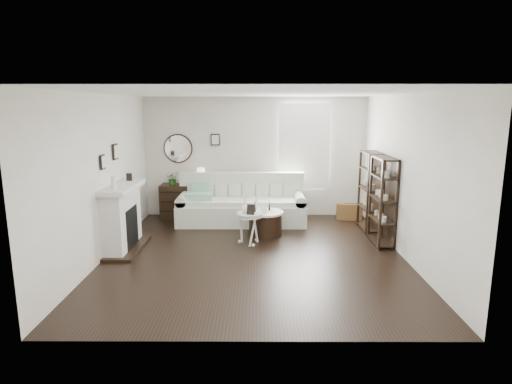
{
  "coord_description": "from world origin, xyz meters",
  "views": [
    {
      "loc": [
        0.06,
        -6.95,
        2.49
      ],
      "look_at": [
        0.03,
        0.8,
        0.93
      ],
      "focal_mm": 30.0,
      "sensor_mm": 36.0,
      "label": 1
    }
  ],
  "objects_px": {
    "drum_table": "(265,223)",
    "pedestal_table": "(250,215)",
    "sofa": "(242,207)",
    "dresser": "(187,201)"
  },
  "relations": [
    {
      "from": "dresser",
      "to": "pedestal_table",
      "type": "xyz_separation_m",
      "value": [
        1.46,
        -1.89,
        0.16
      ]
    },
    {
      "from": "sofa",
      "to": "drum_table",
      "type": "bearing_deg",
      "value": -62.67
    },
    {
      "from": "sofa",
      "to": "pedestal_table",
      "type": "relative_size",
      "value": 4.63
    },
    {
      "from": "pedestal_table",
      "to": "dresser",
      "type": "bearing_deg",
      "value": 127.68
    },
    {
      "from": "sofa",
      "to": "pedestal_table",
      "type": "bearing_deg",
      "value": -82.27
    },
    {
      "from": "dresser",
      "to": "pedestal_table",
      "type": "bearing_deg",
      "value": -52.32
    },
    {
      "from": "drum_table",
      "to": "pedestal_table",
      "type": "xyz_separation_m",
      "value": [
        -0.3,
        -0.53,
        0.29
      ]
    },
    {
      "from": "drum_table",
      "to": "pedestal_table",
      "type": "height_order",
      "value": "pedestal_table"
    },
    {
      "from": "drum_table",
      "to": "sofa",
      "type": "bearing_deg",
      "value": 117.33
    },
    {
      "from": "sofa",
      "to": "dresser",
      "type": "relative_size",
      "value": 2.37
    }
  ]
}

